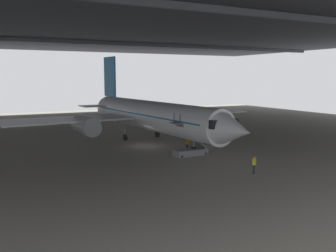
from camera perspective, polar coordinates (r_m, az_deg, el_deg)
The scene contains 6 objects.
ground_plane at distance 48.21m, azimuth -2.43°, elevation -2.92°, with size 110.00×110.00×0.00m, color gray.
hangar_structure at distance 60.68m, azimuth -8.20°, elevation 14.60°, with size 121.00×99.00×16.94m.
airplane_main at distance 50.73m, azimuth -2.90°, elevation 1.63°, with size 37.04×38.28×11.90m.
boarding_stairs at distance 41.88m, azimuth 3.34°, elevation -3.47°, with size 4.39×1.81×4.75m.
crew_worker_near_nose at distance 34.66m, azimuth 12.93°, elevation -5.55°, with size 0.50×0.36×1.71m.
crew_worker_by_stairs at distance 44.06m, azimuth 2.93°, elevation -2.65°, with size 0.23×0.55×1.67m.
Camera 1 is at (-19.72, -43.14, 8.65)m, focal length 40.19 mm.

